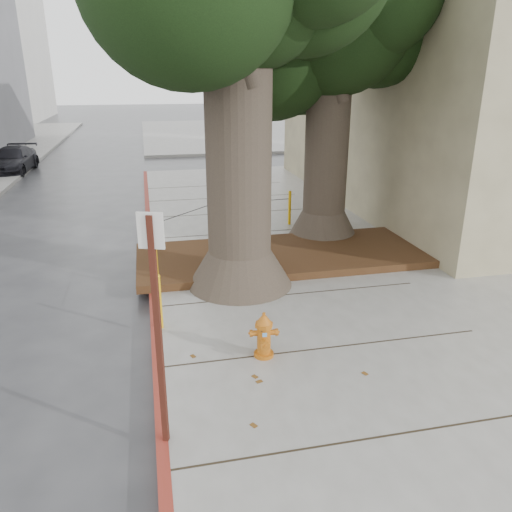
# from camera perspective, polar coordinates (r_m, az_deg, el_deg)

# --- Properties ---
(ground) EXTENTS (140.00, 140.00, 0.00)m
(ground) POSITION_cam_1_polar(r_m,az_deg,el_deg) (7.67, 4.28, -11.82)
(ground) COLOR #28282B
(ground) RESTS_ON ground
(sidewalk_far) EXTENTS (16.00, 20.00, 0.15)m
(sidewalk_far) POSITION_cam_1_polar(r_m,az_deg,el_deg) (37.29, -0.07, 13.95)
(sidewalk_far) COLOR slate
(sidewalk_far) RESTS_ON ground
(curb_red) EXTENTS (0.14, 26.00, 0.16)m
(curb_red) POSITION_cam_1_polar(r_m,az_deg,el_deg) (9.58, -11.67, -4.86)
(curb_red) COLOR maroon
(curb_red) RESTS_ON ground
(planter_bed) EXTENTS (6.40, 2.60, 0.16)m
(planter_bed) POSITION_cam_1_polar(r_m,az_deg,el_deg) (11.18, 3.07, 0.09)
(planter_bed) COLOR black
(planter_bed) RESTS_ON sidewalk_main
(building_side_white) EXTENTS (10.00, 10.00, 9.00)m
(building_side_white) POSITION_cam_1_polar(r_m,az_deg,el_deg) (36.88, 17.76, 19.88)
(building_side_white) COLOR silver
(building_side_white) RESTS_ON ground
(building_side_grey) EXTENTS (12.00, 14.00, 12.00)m
(building_side_grey) POSITION_cam_1_polar(r_m,az_deg,el_deg) (45.15, 21.11, 21.31)
(building_side_grey) COLOR slate
(building_side_grey) RESTS_ON ground
(tree_far) EXTENTS (4.50, 3.80, 7.17)m
(tree_far) POSITION_cam_1_polar(r_m,az_deg,el_deg) (12.46, 10.08, 24.27)
(tree_far) COLOR #4C3F33
(tree_far) RESTS_ON sidewalk_main
(bollard_ring) EXTENTS (3.79, 5.39, 0.95)m
(bollard_ring) POSITION_cam_1_polar(r_m,az_deg,el_deg) (11.17, -6.32, 2.33)
(bollard_ring) COLOR #E8A80C
(bollard_ring) RESTS_ON sidewalk_main
(fire_hydrant) EXTENTS (0.37, 0.34, 0.70)m
(fire_hydrant) POSITION_cam_1_polar(r_m,az_deg,el_deg) (7.30, 0.91, -9.06)
(fire_hydrant) COLOR #BC6013
(fire_hydrant) RESTS_ON sidewalk_main
(signpost) EXTENTS (0.26, 0.11, 2.66)m
(signpost) POSITION_cam_1_polar(r_m,az_deg,el_deg) (5.27, -11.20, -7.28)
(signpost) COLOR #471911
(signpost) RESTS_ON sidewalk_main
(car_silver) EXTENTS (3.35, 1.47, 1.12)m
(car_silver) POSITION_cam_1_polar(r_m,az_deg,el_deg) (24.99, 7.56, 11.88)
(car_silver) COLOR #959499
(car_silver) RESTS_ON ground
(car_red) EXTENTS (3.25, 1.24, 1.06)m
(car_red) POSITION_cam_1_polar(r_m,az_deg,el_deg) (27.12, 14.73, 11.97)
(car_red) COLOR maroon
(car_red) RESTS_ON ground
(car_dark) EXTENTS (1.75, 3.82, 1.08)m
(car_dark) POSITION_cam_1_polar(r_m,az_deg,el_deg) (24.47, -26.06, 9.83)
(car_dark) COLOR black
(car_dark) RESTS_ON ground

